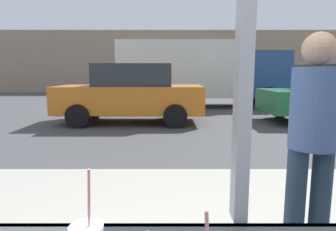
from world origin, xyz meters
TOP-DOWN VIEW (x-y plane):
  - ground_plane at (0.00, 8.00)m, footprint 60.00×60.00m
  - sidewalk_strip at (0.00, 1.60)m, footprint 16.00×2.80m
  - building_facade_far at (0.00, 20.78)m, footprint 28.00×1.20m
  - parked_car_orange at (-1.34, 7.49)m, footprint 4.19×1.94m
  - box_truck at (1.07, 11.62)m, footprint 7.06×2.44m
  - pedestrian at (0.74, 1.01)m, footprint 0.32×0.32m

SIDE VIEW (x-z plane):
  - ground_plane at x=0.00m, z-range 0.00..0.00m
  - sidewalk_strip at x=0.00m, z-range 0.00..0.11m
  - parked_car_orange at x=-1.34m, z-range 0.02..1.73m
  - pedestrian at x=0.74m, z-range 0.22..1.85m
  - box_truck at x=1.07m, z-range 0.16..2.91m
  - building_facade_far at x=0.00m, z-range 0.00..4.49m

